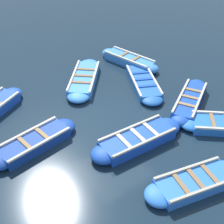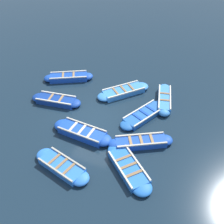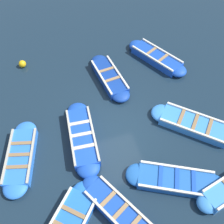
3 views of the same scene
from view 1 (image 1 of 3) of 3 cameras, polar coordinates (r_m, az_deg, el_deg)
The scene contains 8 objects.
ground_plane at distance 11.64m, azimuth 0.41°, elevation -2.00°, with size 120.00×120.00×0.00m, color #162838.
boat_near_quay at distance 10.86m, azimuth -14.02°, elevation -5.43°, with size 1.29×3.36×0.43m.
boat_far_corner at distance 14.00m, azimuth -5.12°, elevation 6.01°, with size 3.38×3.16×0.40m.
boat_outer_right at distance 12.86m, azimuth 13.99°, elevation 1.95°, with size 2.36×3.38×0.42m.
boat_alongside at distance 10.66m, azimuth 4.66°, elevation -5.05°, with size 1.12×3.58×0.46m.
boat_tucked at distance 9.65m, azimuth 14.89°, elevation -12.40°, with size 1.62×3.35×0.39m.
boat_mid_row at distance 13.83m, azimuth 5.73°, elevation 5.45°, with size 3.66×2.39×0.35m.
boat_centre at distance 15.49m, azimuth 3.17°, elevation 9.41°, with size 3.39×1.47×0.45m.
Camera 1 is at (-7.31, 5.42, 7.26)m, focal length 50.00 mm.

